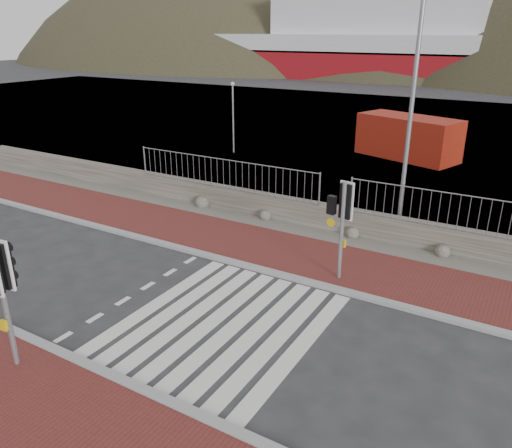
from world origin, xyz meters
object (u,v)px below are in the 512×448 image
Objects in this scene: ferry at (337,40)px; traffic_signal_far at (342,210)px; traffic_signal_near at (0,279)px; streetlight at (418,96)px; shipping_container at (408,137)px.

ferry is 69.43m from traffic_signal_far.
streetlight is at bearing 58.41° from traffic_signal_near.
shipping_container is at bearing -63.49° from ferry.
traffic_signal_far is (4.53, 7.44, 0.02)m from traffic_signal_near.
traffic_signal_far is at bearing -116.35° from streetlight.
ferry is 16.65× the size of traffic_signal_near.
streetlight is at bearing -56.90° from shipping_container.
shipping_container is at bearing 86.78° from streetlight.
streetlight is (5.23, 11.90, 2.74)m from traffic_signal_near.
traffic_signal_near is 0.53× the size of shipping_container.
ferry is at bearing -58.84° from traffic_signal_far.
traffic_signal_far reaches higher than traffic_signal_near.
ferry is 65.54m from streetlight.
traffic_signal_near is 8.71m from traffic_signal_far.
ferry is 53.83m from shipping_container.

